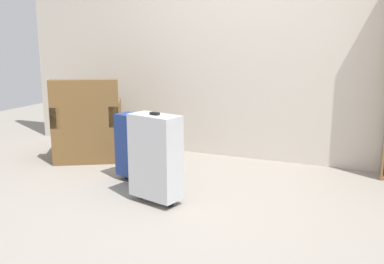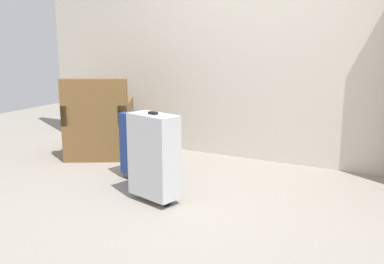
% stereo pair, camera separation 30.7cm
% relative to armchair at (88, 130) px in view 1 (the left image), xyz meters
% --- Properties ---
extents(ground_plane, '(9.94, 9.94, 0.00)m').
position_rel_armchair_xyz_m(ground_plane, '(1.63, -0.96, -0.32)').
color(ground_plane, gray).
extents(back_wall, '(5.68, 0.10, 2.60)m').
position_rel_armchair_xyz_m(back_wall, '(1.63, 0.71, 0.98)').
color(back_wall, beige).
rests_on(back_wall, ground).
extents(armchair, '(0.95, 0.95, 0.90)m').
position_rel_armchair_xyz_m(armchair, '(0.00, 0.00, 0.00)').
color(armchair, brown).
rests_on(armchair, ground).
extents(mug, '(0.12, 0.08, 0.10)m').
position_rel_armchair_xyz_m(mug, '(0.58, 0.01, -0.27)').
color(mug, '#1959A5').
rests_on(mug, ground).
extents(suitcase_navy_blue, '(0.48, 0.30, 0.65)m').
position_rel_armchair_xyz_m(suitcase_navy_blue, '(0.93, -0.52, 0.02)').
color(suitcase_navy_blue, navy).
rests_on(suitcase_navy_blue, ground).
extents(suitcase_silver, '(0.46, 0.31, 0.75)m').
position_rel_armchair_xyz_m(suitcase_silver, '(1.32, -0.92, 0.07)').
color(suitcase_silver, '#B7BABF').
rests_on(suitcase_silver, ground).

